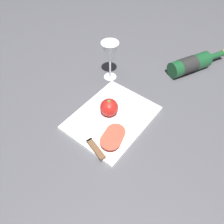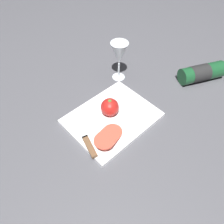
{
  "view_description": "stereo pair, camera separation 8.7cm",
  "coord_description": "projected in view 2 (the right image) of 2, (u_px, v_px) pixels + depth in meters",
  "views": [
    {
      "loc": [
        0.5,
        0.32,
        0.71
      ],
      "look_at": [
        0.06,
        -0.03,
        0.05
      ],
      "focal_mm": 35.0,
      "sensor_mm": 36.0,
      "label": 1
    },
    {
      "loc": [
        0.44,
        0.38,
        0.71
      ],
      "look_at": [
        0.06,
        -0.03,
        0.05
      ],
      "focal_mm": 35.0,
      "sensor_mm": 36.0,
      "label": 2
    }
  ],
  "objects": [
    {
      "name": "cutting_board",
      "position": [
        112.0,
        118.0,
        0.9
      ],
      "size": [
        0.35,
        0.27,
        0.02
      ],
      "color": "white",
      "rests_on": "ground_plane"
    },
    {
      "name": "wine_bottle",
      "position": [
        203.0,
        72.0,
        1.04
      ],
      "size": [
        0.33,
        0.19,
        0.08
      ],
      "color": "#194C28",
      "rests_on": "ground_plane"
    },
    {
      "name": "knife",
      "position": [
        87.0,
        141.0,
        0.81
      ],
      "size": [
        0.09,
        0.24,
        0.01
      ],
      "rotation": [
        0.0,
        0.0,
        4.42
      ],
      "color": "silver",
      "rests_on": "cutting_board"
    },
    {
      "name": "wine_glass",
      "position": [
        119.0,
        54.0,
        0.97
      ],
      "size": [
        0.08,
        0.08,
        0.19
      ],
      "color": "silver",
      "rests_on": "ground_plane"
    },
    {
      "name": "tomato_slice_stack_near",
      "position": [
        109.0,
        136.0,
        0.81
      ],
      "size": [
        0.14,
        0.1,
        0.04
      ],
      "color": "#DB4C38",
      "rests_on": "cutting_board"
    },
    {
      "name": "ground_plane",
      "position": [
        127.0,
        116.0,
        0.91
      ],
      "size": [
        3.0,
        3.0,
        0.0
      ],
      "primitive_type": "plane",
      "color": "#4C4C51"
    },
    {
      "name": "whole_tomato",
      "position": [
        110.0,
        107.0,
        0.87
      ],
      "size": [
        0.07,
        0.07,
        0.08
      ],
      "color": "red",
      "rests_on": "cutting_board"
    }
  ]
}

